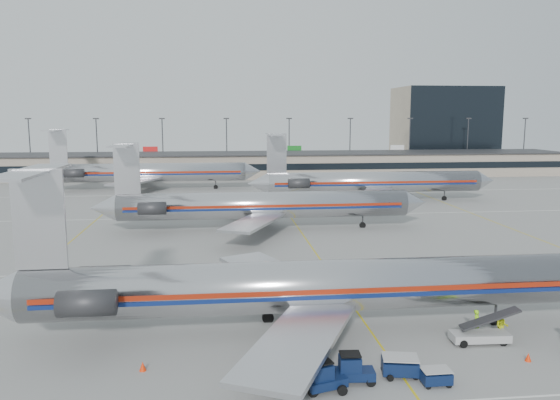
{
  "coord_description": "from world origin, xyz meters",
  "views": [
    {
      "loc": [
        -10.88,
        -45.21,
        15.79
      ],
      "look_at": [
        -2.9,
        27.58,
        4.5
      ],
      "focal_mm": 35.0,
      "sensor_mm": 36.0,
      "label": 1
    }
  ],
  "objects": [
    {
      "name": "belt_loader",
      "position": [
        7.11,
        -10.64,
        0.67
      ],
      "size": [
        4.79,
        1.64,
        2.51
      ],
      "rotation": [
        0.0,
        0.0,
        -0.05
      ],
      "color": "#9E9E9E",
      "rests_on": "ground"
    },
    {
      "name": "cart_outer",
      "position": [
        1.62,
        -16.05,
        0.52
      ],
      "size": [
        1.72,
        1.19,
        0.97
      ],
      "rotation": [
        0.0,
        0.0,
        0.01
      ],
      "color": "#0A183B",
      "rests_on": "ground"
    },
    {
      "name": "terminal",
      "position": [
        0.0,
        97.97,
        3.16
      ],
      "size": [
        162.0,
        17.0,
        6.25
      ],
      "color": "gray",
      "rests_on": "ground"
    },
    {
      "name": "tug_left",
      "position": [
        -5.16,
        -16.16,
        0.86
      ],
      "size": [
        2.56,
        1.76,
        1.9
      ],
      "rotation": [
        0.0,
        0.0,
        0.28
      ],
      "color": "#0A183B",
      "rests_on": "ground"
    },
    {
      "name": "jet_back_row",
      "position": [
        -27.03,
        74.21,
        3.83
      ],
      "size": [
        48.23,
        29.67,
        13.19
      ],
      "color": "#BCBCC1",
      "rests_on": "ground"
    },
    {
      "name": "tug_center",
      "position": [
        -3.25,
        -15.34,
        0.86
      ],
      "size": [
        2.4,
        1.31,
        1.89
      ],
      "rotation": [
        0.0,
        0.0,
        -0.07
      ],
      "color": "#0A183B",
      "rests_on": "ground"
    },
    {
      "name": "ground",
      "position": [
        0.0,
        0.0,
        0.0
      ],
      "size": [
        260.0,
        260.0,
        0.0
      ],
      "primitive_type": "plane",
      "color": "gray",
      "rests_on": "ground"
    },
    {
      "name": "jet_second_row",
      "position": [
        -5.83,
        29.54,
        3.57
      ],
      "size": [
        46.94,
        27.64,
        12.29
      ],
      "color": "#BCBCC1",
      "rests_on": "ground"
    },
    {
      "name": "cone_left",
      "position": [
        -15.93,
        -12.33,
        0.3
      ],
      "size": [
        0.5,
        0.5,
        0.6
      ],
      "primitive_type": "cone",
      "rotation": [
        0.0,
        0.0,
        0.16
      ],
      "color": "#F02E08",
      "rests_on": "ground"
    },
    {
      "name": "cart_inner",
      "position": [
        -0.13,
        -14.72,
        0.65
      ],
      "size": [
        2.41,
        1.88,
        1.23
      ],
      "rotation": [
        0.0,
        0.0,
        -0.2
      ],
      "color": "#0A183B",
      "rests_on": "ground"
    },
    {
      "name": "jet_foreground",
      "position": [
        -5.38,
        -7.46,
        3.61
      ],
      "size": [
        47.48,
        27.96,
        12.43
      ],
      "color": "#BCBCC1",
      "rests_on": "ground"
    },
    {
      "name": "ramp_worker_far",
      "position": [
        8.98,
        -9.97,
        0.91
      ],
      "size": [
        1.1,
        1.0,
        1.83
      ],
      "primitive_type": "imported",
      "rotation": [
        0.0,
        0.0,
        -0.43
      ],
      "color": "#B3C112",
      "rests_on": "ground"
    },
    {
      "name": "jet_third_row",
      "position": [
        16.55,
        52.79,
        3.72
      ],
      "size": [
        46.87,
        28.83,
        12.82
      ],
      "color": "#BCBCC1",
      "rests_on": "ground"
    },
    {
      "name": "distant_building",
      "position": [
        62.0,
        128.0,
        12.5
      ],
      "size": [
        30.0,
        20.0,
        25.0
      ],
      "primitive_type": "cube",
      "color": "tan",
      "rests_on": "ground"
    },
    {
      "name": "apron_markings",
      "position": [
        0.0,
        10.0,
        0.01
      ],
      "size": [
        160.0,
        0.15,
        0.02
      ],
      "primitive_type": "cube",
      "color": "silver",
      "rests_on": "ground"
    },
    {
      "name": "ramp_worker_near",
      "position": [
        7.44,
        -9.25,
        0.95
      ],
      "size": [
        0.82,
        0.81,
        1.91
      ],
      "primitive_type": "imported",
      "rotation": [
        0.0,
        0.0,
        0.75
      ],
      "color": "#95EE16",
      "rests_on": "ground"
    },
    {
      "name": "cone_right",
      "position": [
        8.84,
        -13.69,
        0.28
      ],
      "size": [
        0.44,
        0.44,
        0.56
      ],
      "primitive_type": "cone",
      "rotation": [
        0.0,
        0.0,
        0.06
      ],
      "color": "#F02E08",
      "rests_on": "ground"
    },
    {
      "name": "light_mast_row",
      "position": [
        0.0,
        112.0,
        8.58
      ],
      "size": [
        163.6,
        0.4,
        15.28
      ],
      "color": "#38383D",
      "rests_on": "ground"
    }
  ]
}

